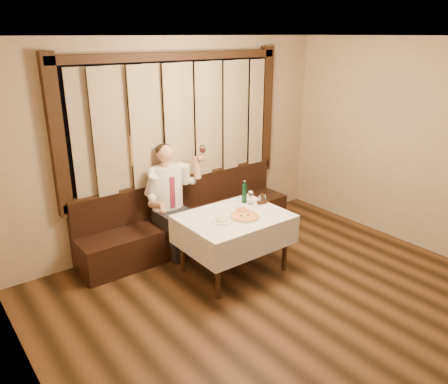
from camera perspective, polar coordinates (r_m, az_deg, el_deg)
room at (r=4.50m, az=7.16°, el=2.76°), size 5.01×6.01×2.81m
banquette at (r=6.21m, az=-4.61°, el=-3.91°), size 3.20×0.61×0.94m
dining_table at (r=5.31m, az=1.31°, el=-4.13°), size 1.27×0.97×0.76m
pizza at (r=5.20m, az=2.70°, el=-3.22°), size 0.37×0.37×0.04m
pasta_red at (r=5.36m, az=2.34°, el=-2.26°), size 0.27×0.27×0.09m
pasta_cream at (r=5.10m, az=-0.23°, el=-3.45°), size 0.26×0.26×0.09m
green_bottle at (r=5.63m, az=2.68°, el=-0.17°), size 0.07×0.07×0.30m
table_wine_glass at (r=5.57m, az=3.50°, el=-0.28°), size 0.07×0.07×0.19m
cruet_caddy at (r=5.64m, az=4.99°, el=-1.07°), size 0.13×0.08×0.13m
seated_man at (r=5.78m, az=-7.00°, el=-0.03°), size 0.84×0.63×1.49m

